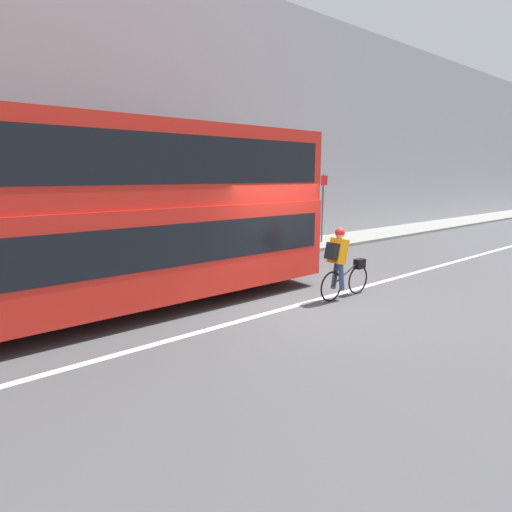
% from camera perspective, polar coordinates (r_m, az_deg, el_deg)
% --- Properties ---
extents(ground_plane, '(80.00, 80.00, 0.00)m').
position_cam_1_polar(ground_plane, '(8.64, 7.05, -6.82)').
color(ground_plane, '#424244').
extents(road_center_line, '(50.00, 0.14, 0.01)m').
position_cam_1_polar(road_center_line, '(8.67, 6.83, -6.72)').
color(road_center_line, silver).
rests_on(road_center_line, ground_plane).
extents(sidewalk_curb, '(60.00, 2.14, 0.11)m').
position_cam_1_polar(sidewalk_curb, '(12.50, -9.41, -0.90)').
color(sidewalk_curb, gray).
rests_on(sidewalk_curb, ground_plane).
extents(building_facade, '(60.00, 0.30, 8.87)m').
position_cam_1_polar(building_facade, '(13.42, -12.73, 18.62)').
color(building_facade, '#9E9EA3').
rests_on(building_facade, ground_plane).
extents(bus, '(10.35, 2.58, 3.69)m').
position_cam_1_polar(bus, '(8.13, -23.99, 5.96)').
color(bus, black).
rests_on(bus, ground_plane).
extents(cyclist_on_bike, '(1.59, 0.32, 1.60)m').
position_cam_1_polar(cyclist_on_bike, '(8.90, 12.06, -0.68)').
color(cyclist_on_bike, black).
rests_on(cyclist_on_bike, ground_plane).
extents(trash_bin, '(0.54, 0.54, 1.00)m').
position_cam_1_polar(trash_bin, '(13.48, -1.15, 2.55)').
color(trash_bin, '#262628').
rests_on(trash_bin, sidewalk_curb).
extents(street_sign_post, '(0.36, 0.09, 2.63)m').
position_cam_1_polar(street_sign_post, '(15.84, 9.51, 7.24)').
color(street_sign_post, '#59595B').
rests_on(street_sign_post, sidewalk_curb).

